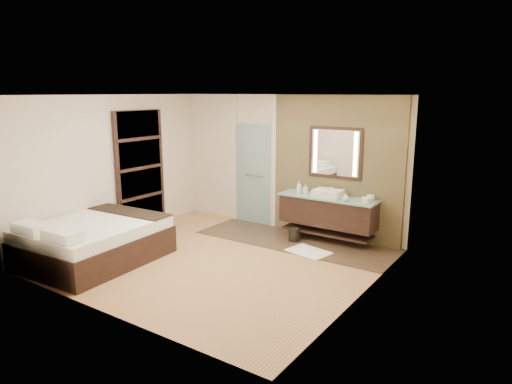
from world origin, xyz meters
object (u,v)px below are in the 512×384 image
Objects in this scene: waste_bin at (294,235)px; mirror_unit at (335,153)px; vanity at (328,212)px; bed at (94,241)px.

mirror_unit is at bearing 48.83° from waste_bin.
mirror_unit is at bearing 90.00° from vanity.
mirror_unit is 0.48× the size of bed.
vanity reaches higher than bed.
mirror_unit is at bearing 46.89° from bed.
waste_bin is (-0.51, -0.35, -0.45)m from vanity.
vanity is at bearing -90.00° from mirror_unit.
waste_bin is (-0.51, -0.58, -1.52)m from mirror_unit.
vanity reaches higher than waste_bin.
vanity is 7.23× the size of waste_bin.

